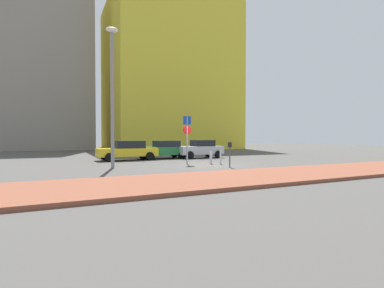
# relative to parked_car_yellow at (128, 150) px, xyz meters

# --- Properties ---
(ground_plane) EXTENTS (120.00, 120.00, 0.00)m
(ground_plane) POSITION_rel_parked_car_yellow_xyz_m (3.74, -5.96, -0.77)
(ground_plane) COLOR #4C4947
(sidewalk_brick) EXTENTS (40.00, 4.27, 0.14)m
(sidewalk_brick) POSITION_rel_parked_car_yellow_xyz_m (3.74, -12.13, -0.70)
(sidewalk_brick) COLOR brown
(sidewalk_brick) RESTS_ON ground
(parked_car_yellow) EXTENTS (4.52, 2.11, 1.49)m
(parked_car_yellow) POSITION_rel_parked_car_yellow_xyz_m (0.00, 0.00, 0.00)
(parked_car_yellow) COLOR gold
(parked_car_yellow) RESTS_ON ground
(parked_car_green) EXTENTS (4.02, 2.04, 1.48)m
(parked_car_green) POSITION_rel_parked_car_yellow_xyz_m (3.14, 0.53, -0.00)
(parked_car_green) COLOR #237238
(parked_car_green) RESTS_ON ground
(parked_car_silver) EXTENTS (4.07, 2.02, 1.53)m
(parked_car_silver) POSITION_rel_parked_car_yellow_xyz_m (6.22, -0.08, 0.00)
(parked_car_silver) COLOR #B7BABF
(parked_car_silver) RESTS_ON ground
(parking_sign_post) EXTENTS (0.60, 0.10, 3.17)m
(parking_sign_post) POSITION_rel_parked_car_yellow_xyz_m (2.77, -4.94, 1.23)
(parking_sign_post) COLOR gray
(parking_sign_post) RESTS_ON ground
(parking_meter) EXTENTS (0.18, 0.14, 1.47)m
(parking_meter) POSITION_rel_parked_car_yellow_xyz_m (4.12, -7.94, 0.17)
(parking_meter) COLOR #4C4C51
(parking_meter) RESTS_ON ground
(street_lamp) EXTENTS (0.70, 0.36, 7.95)m
(street_lamp) POSITION_rel_parked_car_yellow_xyz_m (-2.08, -5.38, 3.84)
(street_lamp) COLOR gray
(street_lamp) RESTS_ON ground
(traffic_bollard_near) EXTENTS (0.12, 0.12, 0.92)m
(traffic_bollard_near) POSITION_rel_parked_car_yellow_xyz_m (4.62, -6.11, -0.31)
(traffic_bollard_near) COLOR #B7B7BC
(traffic_bollard_near) RESTS_ON ground
(traffic_bollard_mid) EXTENTS (0.17, 0.17, 0.86)m
(traffic_bollard_mid) POSITION_rel_parked_car_yellow_xyz_m (4.20, -5.56, -0.34)
(traffic_bollard_mid) COLOR #B7B7BC
(traffic_bollard_mid) RESTS_ON ground
(building_colorful_midrise) EXTENTS (19.30, 17.40, 23.67)m
(building_colorful_midrise) POSITION_rel_parked_car_yellow_xyz_m (12.13, 23.43, 11.06)
(building_colorful_midrise) COLOR gold
(building_colorful_midrise) RESTS_ON ground
(building_under_construction) EXTENTS (13.52, 14.85, 25.52)m
(building_under_construction) POSITION_rel_parked_car_yellow_xyz_m (-6.64, 27.86, 11.99)
(building_under_construction) COLOR gray
(building_under_construction) RESTS_ON ground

